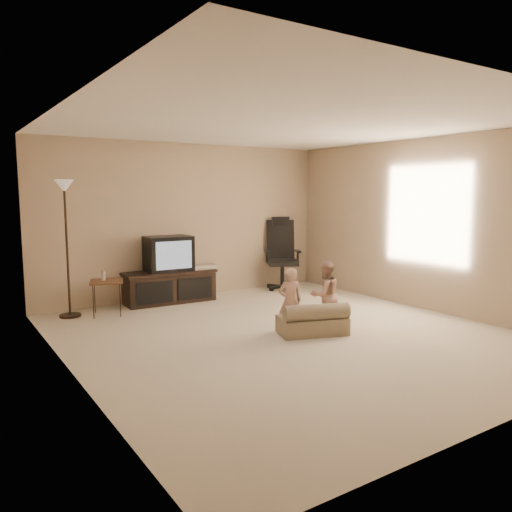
{
  "coord_description": "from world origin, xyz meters",
  "views": [
    {
      "loc": [
        -3.54,
        -4.7,
        1.71
      ],
      "look_at": [
        -0.07,
        0.6,
        0.9
      ],
      "focal_mm": 35.0,
      "sensor_mm": 36.0,
      "label": 1
    }
  ],
  "objects_px": {
    "tv_stand": "(169,275)",
    "child_sofa": "(313,321)",
    "toddler_left": "(290,301)",
    "office_chair": "(282,263)",
    "toddler_right": "(325,295)",
    "side_table": "(106,282)",
    "floor_lamp": "(66,218)"
  },
  "relations": [
    {
      "from": "office_chair",
      "to": "floor_lamp",
      "type": "height_order",
      "value": "floor_lamp"
    },
    {
      "from": "tv_stand",
      "to": "child_sofa",
      "type": "height_order",
      "value": "tv_stand"
    },
    {
      "from": "toddler_right",
      "to": "toddler_left",
      "type": "bearing_deg",
      "value": -0.43
    },
    {
      "from": "office_chair",
      "to": "toddler_left",
      "type": "height_order",
      "value": "office_chair"
    },
    {
      "from": "tv_stand",
      "to": "child_sofa",
      "type": "xyz_separation_m",
      "value": [
        0.72,
        -2.64,
        -0.27
      ]
    },
    {
      "from": "floor_lamp",
      "to": "child_sofa",
      "type": "distance_m",
      "value": 3.6
    },
    {
      "from": "toddler_left",
      "to": "side_table",
      "type": "bearing_deg",
      "value": -36.02
    },
    {
      "from": "office_chair",
      "to": "side_table",
      "type": "height_order",
      "value": "office_chair"
    },
    {
      "from": "tv_stand",
      "to": "office_chair",
      "type": "distance_m",
      "value": 2.13
    },
    {
      "from": "tv_stand",
      "to": "toddler_left",
      "type": "height_order",
      "value": "tv_stand"
    },
    {
      "from": "side_table",
      "to": "child_sofa",
      "type": "xyz_separation_m",
      "value": [
        1.8,
        -2.35,
        -0.31
      ]
    },
    {
      "from": "tv_stand",
      "to": "toddler_left",
      "type": "xyz_separation_m",
      "value": [
        0.5,
        -2.47,
        -0.03
      ]
    },
    {
      "from": "toddler_right",
      "to": "tv_stand",
      "type": "bearing_deg",
      "value": -63.73
    },
    {
      "from": "tv_stand",
      "to": "toddler_right",
      "type": "height_order",
      "value": "tv_stand"
    },
    {
      "from": "office_chair",
      "to": "side_table",
      "type": "relative_size",
      "value": 1.94
    },
    {
      "from": "side_table",
      "to": "office_chair",
      "type": "bearing_deg",
      "value": 3.97
    },
    {
      "from": "floor_lamp",
      "to": "toddler_right",
      "type": "height_order",
      "value": "floor_lamp"
    },
    {
      "from": "child_sofa",
      "to": "toddler_right",
      "type": "bearing_deg",
      "value": 43.64
    },
    {
      "from": "tv_stand",
      "to": "side_table",
      "type": "distance_m",
      "value": 1.11
    },
    {
      "from": "tv_stand",
      "to": "side_table",
      "type": "relative_size",
      "value": 2.22
    },
    {
      "from": "side_table",
      "to": "child_sofa",
      "type": "height_order",
      "value": "side_table"
    },
    {
      "from": "office_chair",
      "to": "floor_lamp",
      "type": "bearing_deg",
      "value": -151.71
    },
    {
      "from": "office_chair",
      "to": "tv_stand",
      "type": "bearing_deg",
      "value": -154.33
    },
    {
      "from": "child_sofa",
      "to": "toddler_left",
      "type": "bearing_deg",
      "value": 160.66
    },
    {
      "from": "tv_stand",
      "to": "child_sofa",
      "type": "distance_m",
      "value": 2.75
    },
    {
      "from": "child_sofa",
      "to": "toddler_left",
      "type": "height_order",
      "value": "toddler_left"
    },
    {
      "from": "tv_stand",
      "to": "office_chair",
      "type": "height_order",
      "value": "office_chair"
    },
    {
      "from": "side_table",
      "to": "toddler_left",
      "type": "distance_m",
      "value": 2.69
    },
    {
      "from": "child_sofa",
      "to": "toddler_left",
      "type": "xyz_separation_m",
      "value": [
        -0.22,
        0.18,
        0.25
      ]
    },
    {
      "from": "side_table",
      "to": "child_sofa",
      "type": "relative_size",
      "value": 0.73
    },
    {
      "from": "toddler_left",
      "to": "toddler_right",
      "type": "height_order",
      "value": "toddler_right"
    },
    {
      "from": "toddler_left",
      "to": "child_sofa",
      "type": "bearing_deg",
      "value": 159.78
    }
  ]
}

